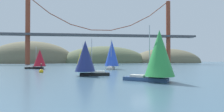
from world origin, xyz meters
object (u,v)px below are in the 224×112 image
(sailboat_navy_sail, at_px, (86,57))
(sailboat_yellow_sail, at_px, (82,58))
(channel_buoy, at_px, (41,71))
(sailboat_blue_spinnaker, at_px, (112,54))
(sailboat_teal_sail, at_px, (83,57))
(sailboat_green_sail, at_px, (158,54))
(sailboat_crimson_sail, at_px, (39,58))

(sailboat_navy_sail, xyz_separation_m, sailboat_yellow_sail, (-2.68, 37.89, -0.19))
(sailboat_yellow_sail, distance_m, channel_buoy, 28.90)
(sailboat_blue_spinnaker, relative_size, sailboat_teal_sail, 1.10)
(sailboat_green_sail, xyz_separation_m, sailboat_yellow_sail, (-14.02, 49.39, -0.50))
(sailboat_yellow_sail, distance_m, sailboat_crimson_sail, 16.99)
(sailboat_yellow_sail, bearing_deg, sailboat_blue_spinnaker, -51.50)
(sailboat_teal_sail, relative_size, sailboat_yellow_sail, 1.12)
(sailboat_teal_sail, distance_m, sailboat_yellow_sail, 7.03)
(sailboat_blue_spinnaker, xyz_separation_m, sailboat_teal_sail, (-9.90, 6.74, -0.96))
(sailboat_green_sail, distance_m, sailboat_crimson_sail, 48.91)
(sailboat_navy_sail, height_order, sailboat_crimson_sail, sailboat_crimson_sail)
(sailboat_teal_sail, xyz_separation_m, sailboat_green_sail, (13.04, -42.44, -0.05))
(sailboat_crimson_sail, distance_m, channel_buoy, 18.88)
(sailboat_teal_sail, distance_m, sailboat_crimson_sail, 15.35)
(sailboat_teal_sail, xyz_separation_m, channel_buoy, (-9.95, -20.33, -3.90))
(sailboat_blue_spinnaker, xyz_separation_m, sailboat_green_sail, (3.14, -35.71, -1.01))
(sailboat_teal_sail, xyz_separation_m, sailboat_yellow_sail, (-0.98, 6.94, -0.55))
(sailboat_teal_sail, relative_size, sailboat_green_sail, 1.04)
(sailboat_teal_sail, distance_m, sailboat_navy_sail, 31.00)
(sailboat_blue_spinnaker, bearing_deg, sailboat_teal_sail, 145.75)
(sailboat_crimson_sail, bearing_deg, sailboat_blue_spinnaker, -9.68)
(sailboat_yellow_sail, bearing_deg, sailboat_green_sail, -74.15)
(channel_buoy, bearing_deg, sailboat_navy_sail, -42.38)
(sailboat_blue_spinnaker, relative_size, channel_buoy, 3.85)
(sailboat_blue_spinnaker, height_order, sailboat_green_sail, sailboat_blue_spinnaker)
(sailboat_teal_sail, height_order, sailboat_navy_sail, sailboat_teal_sail)
(sailboat_green_sail, bearing_deg, channel_buoy, 136.11)
(sailboat_crimson_sail, bearing_deg, sailboat_teal_sail, 9.27)
(sailboat_crimson_sail, bearing_deg, channel_buoy, -73.81)
(sailboat_blue_spinnaker, relative_size, sailboat_crimson_sail, 1.30)
(sailboat_green_sail, bearing_deg, sailboat_blue_spinnaker, 95.03)
(sailboat_navy_sail, xyz_separation_m, channel_buoy, (-11.64, 10.62, -3.54))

